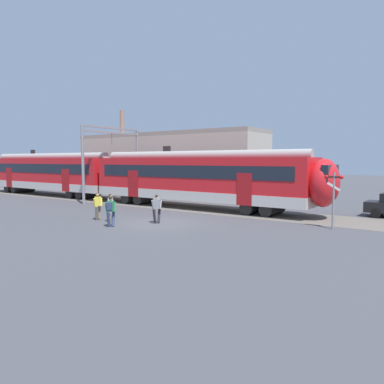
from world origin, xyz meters
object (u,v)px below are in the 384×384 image
at_px(commuter_train, 116,176).
at_px(pedestrian_yellow, 98,204).
at_px(crossing_signal, 334,191).
at_px(pedestrian_grey, 157,207).
at_px(pedestrian_green, 111,209).
at_px(pedestrian_white, 111,206).

relative_size(commuter_train, pedestrian_yellow, 22.83).
height_order(commuter_train, crossing_signal, commuter_train).
relative_size(pedestrian_yellow, pedestrian_grey, 1.00).
distance_m(commuter_train, pedestrian_green, 13.19).
bearing_deg(pedestrian_white, pedestrian_green, -42.45).
bearing_deg(commuter_train, pedestrian_green, -44.50).
distance_m(commuter_train, crossing_signal, 19.62).
bearing_deg(pedestrian_yellow, pedestrian_green, -26.19).
bearing_deg(pedestrian_green, crossing_signal, 32.12).
height_order(pedestrian_green, pedestrian_grey, same).
height_order(pedestrian_grey, crossing_signal, crossing_signal).
distance_m(pedestrian_yellow, crossing_signal, 13.52).
xyz_separation_m(commuter_train, pedestrian_green, (9.36, -9.20, -1.26)).
bearing_deg(pedestrian_green, pedestrian_grey, 61.09).
bearing_deg(pedestrian_white, commuter_train, 135.21).
bearing_deg(crossing_signal, pedestrian_white, -155.20).
height_order(pedestrian_white, pedestrian_grey, same).
xyz_separation_m(pedestrian_white, crossing_signal, (11.25, 5.20, 1.05)).
distance_m(commuter_train, pedestrian_white, 11.56).
bearing_deg(pedestrian_green, pedestrian_white, 137.55).
distance_m(pedestrian_white, pedestrian_green, 1.64).
xyz_separation_m(pedestrian_white, pedestrian_grey, (2.50, 1.22, 0.00)).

